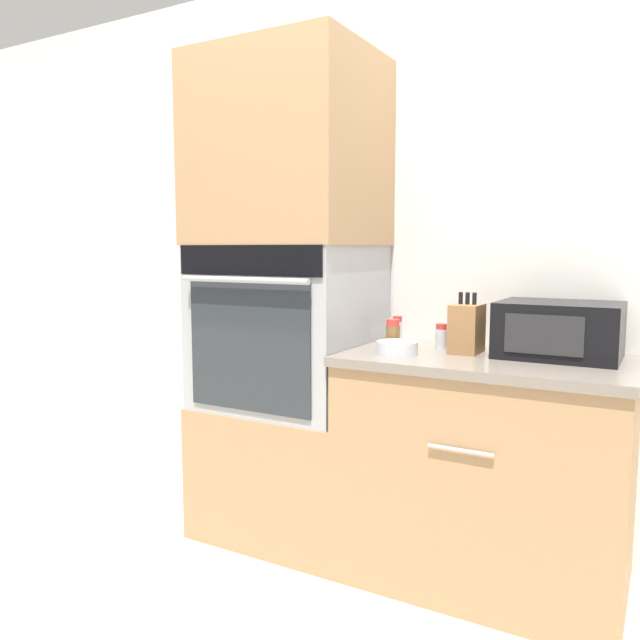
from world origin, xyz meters
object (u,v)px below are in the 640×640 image
object	(u,v)px
bowl	(397,348)
wall_oven	(289,326)
knife_block	(467,328)
microwave	(559,330)
condiment_jar_far	(397,329)
condiment_jar_near	(393,334)
condiment_jar_mid	(441,337)

from	to	relation	value
bowl	wall_oven	bearing A→B (deg)	167.93
knife_block	bowl	distance (m)	0.28
microwave	wall_oven	bearing A→B (deg)	-174.34
bowl	condiment_jar_far	distance (m)	0.35
knife_block	condiment_jar_near	world-z (taller)	knife_block
bowl	condiment_jar_near	size ratio (longest dim) A/B	1.33
wall_oven	condiment_jar_far	world-z (taller)	wall_oven
wall_oven	condiment_jar_near	size ratio (longest dim) A/B	6.00
wall_oven	condiment_jar_mid	distance (m)	0.66
condiment_jar_far	microwave	bearing A→B (deg)	-7.95
knife_block	condiment_jar_near	bearing A→B (deg)	-171.30
condiment_jar_far	condiment_jar_near	bearing A→B (deg)	-72.28
wall_oven	bowl	distance (m)	0.57
bowl	condiment_jar_mid	size ratio (longest dim) A/B	1.54
knife_block	condiment_jar_mid	distance (m)	0.13
condiment_jar_mid	bowl	bearing A→B (deg)	-118.06
wall_oven	condiment_jar_far	size ratio (longest dim) A/B	6.56
microwave	condiment_jar_mid	xyz separation A→B (m)	(-0.43, -0.03, -0.05)
microwave	bowl	distance (m)	0.59
condiment_jar_near	condiment_jar_mid	world-z (taller)	condiment_jar_near
wall_oven	condiment_jar_near	bearing A→B (deg)	-0.71
condiment_jar_far	knife_block	bearing A→B (deg)	-25.23
knife_block	condiment_jar_far	distance (m)	0.39
wall_oven	condiment_jar_far	distance (m)	0.47
microwave	condiment_jar_far	world-z (taller)	microwave
bowl	condiment_jar_far	bearing A→B (deg)	112.38
knife_block	wall_oven	bearing A→B (deg)	-177.25
condiment_jar_near	wall_oven	bearing A→B (deg)	179.29
knife_block	bowl	xyz separation A→B (m)	(-0.22, -0.16, -0.07)
wall_oven	knife_block	distance (m)	0.77
condiment_jar_mid	wall_oven	bearing A→B (deg)	-173.35
wall_oven	condiment_jar_near	distance (m)	0.49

